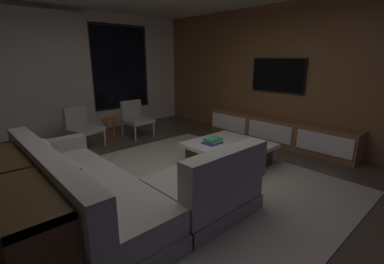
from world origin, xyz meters
name	(u,v)px	position (x,y,z in m)	size (l,w,h in m)	color
floor	(170,187)	(0.00, 0.00, 0.00)	(9.20, 9.20, 0.00)	#473D33
back_wall_with_window	(63,74)	(-0.06, 3.62, 1.34)	(6.60, 0.30, 2.70)	beige
media_wall	(292,76)	(3.06, 0.00, 1.35)	(0.12, 7.80, 2.70)	brown
area_rug	(194,182)	(0.35, -0.10, 0.01)	(3.20, 3.80, 0.01)	#ADA391
sectional_couch	(117,191)	(-0.82, -0.12, 0.29)	(1.98, 2.50, 0.82)	gray
coffee_table	(229,153)	(1.21, 0.00, 0.19)	(1.16, 1.16, 0.36)	#442F18
book_stack_on_coffee_table	(213,141)	(1.02, 0.18, 0.40)	(0.30, 0.22, 0.09)	#3F42B9
accent_chair_near_window	(135,117)	(0.99, 2.48, 0.43)	(0.56, 0.58, 0.78)	#B2ADA0
accent_chair_by_curtain	(81,125)	(-0.19, 2.50, 0.43)	(0.68, 0.70, 0.78)	#B2ADA0
side_stool	(109,123)	(0.40, 2.56, 0.37)	(0.32, 0.32, 0.46)	#BF4C1E
media_console	(277,132)	(2.77, 0.05, 0.25)	(0.46, 3.10, 0.52)	brown
mounted_tv	(278,75)	(2.95, 0.25, 1.35)	(0.05, 1.14, 0.66)	black
console_table_behind_couch	(15,206)	(-1.74, 0.01, 0.41)	(0.40, 2.10, 0.74)	#442F18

